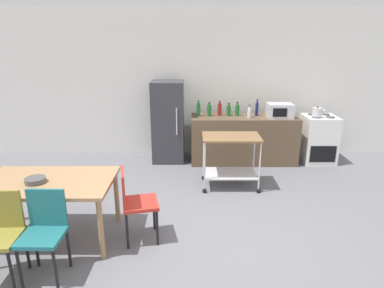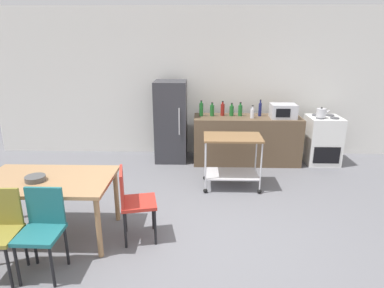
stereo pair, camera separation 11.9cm
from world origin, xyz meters
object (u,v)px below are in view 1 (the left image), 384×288
kitchen_cart (232,153)px  bottle_hot_sauce (250,113)px  kettle (318,112)px  chair_red (135,200)px  bottle_olive_oil (210,110)px  bottle_soy_sauce (258,109)px  bottle_sesame_oil (221,109)px  refrigerator (169,122)px  bottle_wine (238,110)px  bottle_soda (230,110)px  dining_table (49,187)px  chair_olive (1,230)px  microwave (281,111)px  bottle_sparkling_water (199,109)px  stove_oven (319,139)px  fruit_bowl (36,180)px  chair_teal (45,228)px

kitchen_cart → bottle_hot_sauce: 1.21m
kettle → chair_red: bearing=-139.2°
bottle_olive_oil → bottle_soy_sauce: bottle_soy_sauce is taller
chair_red → bottle_sesame_oil: size_ratio=3.22×
bottle_hot_sauce → bottle_sesame_oil: bearing=159.8°
chair_red → kettle: (2.99, 2.58, 0.48)m
refrigerator → bottle_wine: size_ratio=5.94×
bottle_sesame_oil → bottle_soda: 0.17m
dining_table → bottle_olive_oil: bottle_olive_oil is taller
chair_olive → microwave: microwave is taller
chair_red → bottle_soy_sauce: (1.89, 2.73, 0.51)m
refrigerator → bottle_sesame_oil: 1.01m
bottle_sparkling_water → kettle: (2.20, -0.12, -0.03)m
kitchen_cart → bottle_sesame_oil: bottle_sesame_oil is taller
stove_oven → bottle_soda: 1.83m
kitchen_cart → bottle_sparkling_water: (-0.49, 1.19, 0.46)m
chair_olive → bottle_wine: 4.37m
chair_red → kitchen_cart: 1.98m
fruit_bowl → microwave: bearing=37.5°
stove_oven → bottle_olive_oil: bottle_olive_oil is taller
bottle_hot_sauce → microwave: 0.57m
bottle_sparkling_water → bottle_soda: 0.58m
bottle_sparkling_water → bottle_olive_oil: bearing=4.8°
bottle_hot_sauce → kettle: size_ratio=0.98×
chair_teal → refrigerator: bearing=74.4°
dining_table → bottle_olive_oil: 3.36m
chair_teal → kitchen_cart: (2.07, 2.12, 0.05)m
stove_oven → kettle: 0.57m
dining_table → kettle: (3.99, 2.54, 0.33)m
chair_olive → kitchen_cart: size_ratio=0.98×
bottle_hot_sauce → microwave: size_ratio=0.51×
bottle_sesame_oil → bottle_wine: 0.33m
microwave → stove_oven: bearing=7.0°
chair_teal → fruit_bowl: chair_teal is taller
refrigerator → kitchen_cart: 1.66m
chair_red → fruit_bowl: chair_red is taller
chair_teal → bottle_wine: bottle_wine is taller
stove_oven → bottle_soda: size_ratio=3.77×
bottle_wine → microwave: (0.77, -0.16, 0.02)m
chair_olive → kitchen_cart: 3.29m
bottle_wine → dining_table: bearing=-133.1°
refrigerator → bottle_soda: refrigerator is taller
bottle_wine → chair_red: bearing=-119.1°
bottle_olive_oil → bottle_soda: (0.37, 0.02, -0.01)m
dining_table → stove_oven: size_ratio=1.63×
bottle_soy_sauce → kettle: 1.10m
stove_oven → kitchen_cart: (-1.83, -1.16, 0.12)m
dining_table → bottle_soda: bottle_soda is taller
bottle_soy_sauce → chair_teal: bearing=-128.8°
stove_oven → microwave: size_ratio=2.00×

